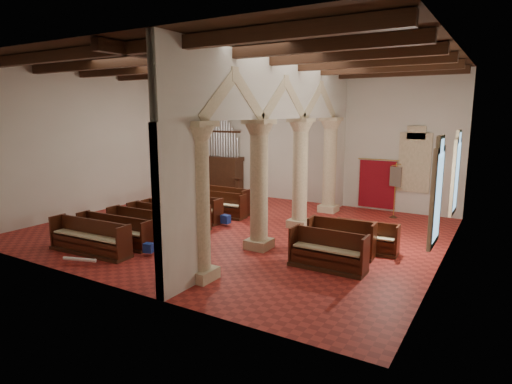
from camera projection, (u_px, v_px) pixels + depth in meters
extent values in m
plane|color=maroon|center=(238.00, 230.00, 15.84)|extent=(14.00, 14.00, 0.00)
plane|color=#321E10|center=(236.00, 62.00, 14.74)|extent=(14.00, 14.00, 0.00)
cube|color=silver|center=(306.00, 140.00, 20.35)|extent=(14.00, 0.02, 6.00)
cube|color=silver|center=(99.00, 167.00, 10.22)|extent=(14.00, 0.02, 6.00)
cube|color=silver|center=(104.00, 142.00, 18.82)|extent=(0.02, 12.00, 6.00)
cube|color=silver|center=(449.00, 159.00, 11.76)|extent=(0.02, 12.00, 6.00)
cube|color=beige|center=(200.00, 274.00, 11.10)|extent=(0.75, 0.75, 0.30)
cylinder|color=beige|center=(199.00, 206.00, 10.77)|extent=(0.56, 0.56, 3.30)
cube|color=beige|center=(259.00, 244.00, 13.64)|extent=(0.75, 0.75, 0.30)
cylinder|color=beige|center=(259.00, 188.00, 13.31)|extent=(0.56, 0.56, 3.30)
cube|color=beige|center=(299.00, 223.00, 16.17)|extent=(0.75, 0.75, 0.30)
cylinder|color=beige|center=(300.00, 176.00, 15.84)|extent=(0.56, 0.56, 3.30)
cube|color=beige|center=(328.00, 208.00, 18.70)|extent=(0.75, 0.75, 0.30)
cylinder|color=beige|center=(330.00, 167.00, 18.37)|extent=(0.56, 0.56, 3.30)
cube|color=silver|center=(282.00, 89.00, 14.01)|extent=(0.25, 11.90, 1.93)
cube|color=#306D51|center=(438.00, 197.00, 10.65)|extent=(0.03, 1.00, 2.20)
cube|color=#306D51|center=(457.00, 177.00, 14.03)|extent=(0.03, 1.00, 2.20)
cube|color=#306D51|center=(415.00, 163.00, 17.96)|extent=(1.00, 0.03, 2.20)
cube|color=#3A2012|center=(223.00, 177.00, 22.58)|extent=(2.00, 0.80, 1.80)
cube|color=#3A2012|center=(223.00, 159.00, 22.40)|extent=(2.10, 0.85, 0.20)
cube|color=#392312|center=(238.00, 198.00, 21.52)|extent=(0.44, 0.44, 0.09)
cube|color=#392312|center=(238.00, 189.00, 21.44)|extent=(0.22, 0.22, 0.98)
cube|color=#392312|center=(237.00, 179.00, 21.29)|extent=(0.48, 0.40, 0.17)
cube|color=maroon|center=(377.00, 184.00, 18.86)|extent=(1.60, 0.06, 2.10)
cylinder|color=gold|center=(378.00, 160.00, 18.64)|extent=(1.80, 0.04, 0.04)
cone|color=#3A2012|center=(393.00, 216.00, 17.64)|extent=(0.34, 0.34, 0.11)
cylinder|color=gold|center=(395.00, 190.00, 17.44)|extent=(0.04, 0.04, 2.28)
cylinder|color=gold|center=(396.00, 165.00, 17.25)|extent=(0.24, 0.64, 0.03)
cube|color=navy|center=(396.00, 177.00, 17.32)|extent=(0.50, 0.18, 0.81)
cube|color=#16249B|center=(149.00, 248.00, 12.93)|extent=(0.33, 0.30, 0.29)
cube|color=#16359A|center=(188.00, 238.00, 13.88)|extent=(0.35, 0.28, 0.34)
cube|color=navy|center=(226.00, 219.00, 16.33)|extent=(0.34, 0.28, 0.32)
cylinder|color=silver|center=(80.00, 259.00, 12.15)|extent=(1.01, 0.41, 0.10)
cylinder|color=silver|center=(97.00, 244.00, 13.53)|extent=(0.96, 0.12, 0.10)
cube|color=#3A2012|center=(90.00, 252.00, 13.18)|extent=(2.96, 0.85, 0.10)
cube|color=#431B0E|center=(88.00, 244.00, 13.09)|extent=(2.79, 0.54, 0.44)
cube|color=#431B0E|center=(94.00, 234.00, 13.24)|extent=(2.78, 0.22, 0.94)
cube|color=#431B0E|center=(60.00, 229.00, 13.83)|extent=(0.10, 0.59, 0.94)
cube|color=#431B0E|center=(122.00, 242.00, 12.39)|extent=(0.10, 0.59, 0.94)
cube|color=beige|center=(88.00, 236.00, 13.05)|extent=(2.68, 0.50, 0.05)
cube|color=#3A2012|center=(114.00, 243.00, 14.04)|extent=(2.95, 0.75, 0.09)
cube|color=#45190E|center=(113.00, 236.00, 13.96)|extent=(2.79, 0.47, 0.41)
cube|color=#45190E|center=(117.00, 228.00, 14.09)|extent=(2.78, 0.18, 0.86)
cube|color=#45190E|center=(85.00, 223.00, 14.69)|extent=(0.09, 0.55, 0.86)
cube|color=#45190E|center=(146.00, 235.00, 13.25)|extent=(0.09, 0.55, 0.86)
cube|color=beige|center=(112.00, 230.00, 13.92)|extent=(2.68, 0.43, 0.05)
cube|color=#3A2012|center=(141.00, 238.00, 14.63)|extent=(2.68, 0.75, 0.10)
cube|color=#421B0E|center=(140.00, 231.00, 14.54)|extent=(2.52, 0.46, 0.44)
cube|color=#421B0E|center=(144.00, 222.00, 14.69)|extent=(2.51, 0.14, 0.92)
cube|color=#421B0E|center=(115.00, 219.00, 15.21)|extent=(0.08, 0.58, 0.92)
cube|color=#421B0E|center=(169.00, 228.00, 13.91)|extent=(0.08, 0.58, 0.92)
cube|color=beige|center=(139.00, 224.00, 14.50)|extent=(2.42, 0.42, 0.05)
cube|color=#3A2012|center=(160.00, 232.00, 15.29)|extent=(2.78, 0.77, 0.10)
cube|color=#48170F|center=(158.00, 226.00, 15.20)|extent=(2.62, 0.48, 0.44)
cube|color=#48170F|center=(162.00, 218.00, 15.34)|extent=(2.61, 0.16, 0.92)
cube|color=#48170F|center=(132.00, 214.00, 15.89)|extent=(0.09, 0.58, 0.92)
cube|color=#48170F|center=(189.00, 223.00, 14.53)|extent=(0.09, 0.58, 0.92)
cube|color=beige|center=(158.00, 219.00, 15.15)|extent=(2.52, 0.44, 0.05)
cube|color=#3A2012|center=(176.00, 226.00, 16.17)|extent=(2.90, 0.82, 0.09)
cube|color=#4B1A10|center=(175.00, 220.00, 16.08)|extent=(2.73, 0.54, 0.41)
cube|color=#4B1A10|center=(178.00, 213.00, 16.22)|extent=(2.72, 0.24, 0.86)
cube|color=#4B1A10|center=(148.00, 209.00, 16.80)|extent=(0.10, 0.55, 0.86)
cube|color=#4B1A10|center=(205.00, 218.00, 15.39)|extent=(0.10, 0.55, 0.86)
cube|color=beige|center=(174.00, 214.00, 16.04)|extent=(2.62, 0.50, 0.05)
cube|color=#3A2012|center=(190.00, 219.00, 17.30)|extent=(3.01, 0.87, 0.10)
cube|color=#48270F|center=(189.00, 212.00, 17.21)|extent=(2.84, 0.57, 0.43)
cube|color=#48270F|center=(193.00, 206.00, 17.35)|extent=(2.82, 0.26, 0.91)
cube|color=#48270F|center=(163.00, 202.00, 17.95)|extent=(0.11, 0.58, 0.91)
cube|color=#48270F|center=(220.00, 210.00, 16.49)|extent=(0.11, 0.58, 0.91)
cube|color=beige|center=(189.00, 207.00, 17.17)|extent=(2.73, 0.53, 0.05)
cube|color=#3A2012|center=(211.00, 214.00, 18.01)|extent=(3.15, 0.89, 0.10)
cube|color=#4C2010|center=(210.00, 208.00, 17.92)|extent=(2.98, 0.59, 0.43)
cube|color=#4C2010|center=(213.00, 202.00, 18.07)|extent=(2.96, 0.27, 0.92)
cube|color=#4C2010|center=(183.00, 199.00, 18.70)|extent=(0.11, 0.58, 0.92)
cube|color=#4C2010|center=(242.00, 206.00, 17.17)|extent=(0.11, 0.58, 0.92)
cube|color=beige|center=(210.00, 203.00, 17.88)|extent=(2.86, 0.54, 0.05)
cube|color=#3A2012|center=(216.00, 211.00, 18.58)|extent=(3.21, 0.88, 0.11)
cube|color=#45130E|center=(215.00, 205.00, 18.48)|extent=(3.05, 0.55, 0.48)
cube|color=#45130E|center=(219.00, 198.00, 18.64)|extent=(3.03, 0.19, 1.02)
cube|color=#45130E|center=(188.00, 195.00, 19.28)|extent=(0.10, 0.65, 1.02)
cube|color=#45130E|center=(247.00, 202.00, 17.71)|extent=(0.10, 0.65, 1.02)
cube|color=beige|center=(215.00, 199.00, 18.43)|extent=(2.92, 0.50, 0.05)
cube|color=#3A2012|center=(327.00, 267.00, 11.85)|extent=(2.15, 0.73, 0.10)
cube|color=#451F0E|center=(327.00, 258.00, 11.76)|extent=(2.00, 0.42, 0.46)
cube|color=#451F0E|center=(330.00, 247.00, 11.91)|extent=(2.00, 0.09, 0.97)
cube|color=#451F0E|center=(294.00, 243.00, 12.30)|extent=(0.08, 0.61, 0.97)
cube|color=#451F0E|center=(365.00, 255.00, 11.25)|extent=(0.08, 0.61, 0.97)
cube|color=beige|center=(327.00, 249.00, 11.71)|extent=(1.92, 0.38, 0.05)
cube|color=#3A2012|center=(340.00, 253.00, 13.02)|extent=(2.04, 0.86, 0.10)
cube|color=#40200D|center=(340.00, 245.00, 12.92)|extent=(1.87, 0.54, 0.47)
cube|color=#40200D|center=(343.00, 235.00, 13.08)|extent=(1.84, 0.20, 0.98)
cube|color=#40200D|center=(312.00, 231.00, 13.42)|extent=(0.12, 0.62, 0.98)
cube|color=#40200D|center=(373.00, 241.00, 12.45)|extent=(0.12, 0.62, 0.98)
cube|color=beige|center=(340.00, 236.00, 12.88)|extent=(1.79, 0.49, 0.05)
cube|color=#3A2012|center=(365.00, 250.00, 13.32)|extent=(1.99, 0.73, 0.09)
cube|color=#4E1B10|center=(365.00, 243.00, 13.23)|extent=(1.83, 0.45, 0.41)
cube|color=#4E1B10|center=(367.00, 234.00, 13.37)|extent=(1.81, 0.16, 0.86)
cube|color=#4E1B10|center=(337.00, 231.00, 13.72)|extent=(0.09, 0.54, 0.86)
cube|color=#4E1B10|center=(397.00, 240.00, 12.77)|extent=(0.09, 0.54, 0.86)
cube|color=beige|center=(365.00, 236.00, 13.19)|extent=(1.75, 0.41, 0.05)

